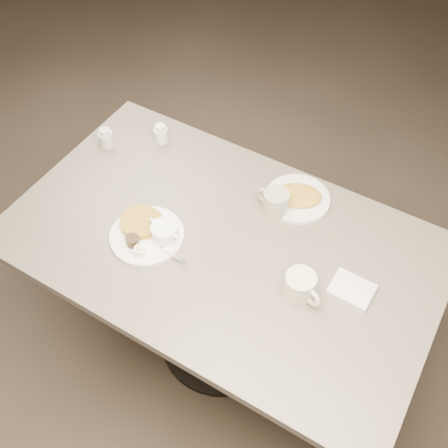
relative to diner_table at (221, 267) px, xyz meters
The scene contains 9 objects.
room 0.82m from the diner_table, ahead, with size 7.04×8.04×2.84m.
diner_table is the anchor object (origin of this frame).
main_plate 0.32m from the diner_table, 153.45° to the right, with size 0.33×0.30×0.07m.
coffee_mug_near 0.40m from the diner_table, ahead, with size 0.15×0.13×0.09m.
napkin 0.50m from the diner_table, ahead, with size 0.14×0.11×0.02m.
coffee_mug_far 0.32m from the diner_table, 65.19° to the left, with size 0.14×0.11×0.10m.
creamer_left 0.71m from the diner_table, 164.35° to the left, with size 0.08×0.06×0.08m.
creamer_right 0.61m from the diner_table, 146.30° to the left, with size 0.07×0.08×0.08m.
hash_plate 0.39m from the diner_table, 64.35° to the left, with size 0.32×0.32×0.04m.
Camera 1 is at (0.57, -0.93, 2.21)m, focal length 41.82 mm.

